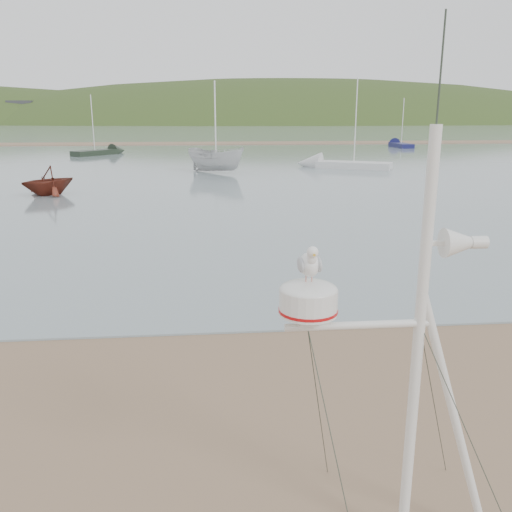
{
  "coord_description": "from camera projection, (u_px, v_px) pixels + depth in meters",
  "views": [
    {
      "loc": [
        1.28,
        -5.99,
        4.27
      ],
      "look_at": [
        1.93,
        1.0,
        2.39
      ],
      "focal_mm": 38.0,
      "sensor_mm": 36.0,
      "label": 1
    }
  ],
  "objects": [
    {
      "name": "sandbar",
      "position": [
        196.0,
        143.0,
        74.07
      ],
      "size": [
        560.0,
        7.0,
        0.07
      ],
      "primitive_type": "cube",
      "color": "brown",
      "rests_on": "water"
    },
    {
      "name": "boat_red",
      "position": [
        47.0,
        167.0,
        28.07
      ],
      "size": [
        2.83,
        2.84,
        2.89
      ],
      "primitive_type": "imported",
      "rotation": [
        0.0,
        0.0,
        -0.79
      ],
      "color": "#5F2215",
      "rests_on": "water"
    },
    {
      "name": "ground",
      "position": [
        109.0,
        465.0,
        6.75
      ],
      "size": [
        560.0,
        560.0,
        0.0
      ],
      "primitive_type": "plane",
      "color": "brown",
      "rests_on": "ground"
    },
    {
      "name": "sailboat_blue_far",
      "position": [
        396.0,
        144.0,
        67.8
      ],
      "size": [
        1.64,
        6.38,
        6.35
      ],
      "color": "#141648",
      "rests_on": "ground"
    },
    {
      "name": "sailboat_dark_mid",
      "position": [
        107.0,
        152.0,
        55.64
      ],
      "size": [
        5.27,
        5.92,
        6.38
      ],
      "color": "black",
      "rests_on": "ground"
    },
    {
      "name": "sailboat_white_near",
      "position": [
        328.0,
        164.0,
        42.32
      ],
      "size": [
        7.4,
        4.94,
        7.32
      ],
      "color": "silver",
      "rests_on": "ground"
    },
    {
      "name": "water",
      "position": [
        199.0,
        129.0,
        133.73
      ],
      "size": [
        560.0,
        256.0,
        0.04
      ],
      "primitive_type": "cube",
      "color": "gray",
      "rests_on": "ground"
    },
    {
      "name": "mast_rig",
      "position": [
        406.0,
        439.0,
        5.2
      ],
      "size": [
        2.24,
        2.39,
        5.06
      ],
      "color": "silver",
      "rests_on": "ground"
    },
    {
      "name": "boat_white",
      "position": [
        216.0,
        138.0,
        38.16
      ],
      "size": [
        2.6,
        2.59,
        4.83
      ],
      "primitive_type": "imported",
      "rotation": [
        0.0,
        0.0,
        0.89
      ],
      "color": "silver",
      "rests_on": "water"
    },
    {
      "name": "hill_ridge",
      "position": [
        245.0,
        168.0,
        239.56
      ],
      "size": [
        620.0,
        180.0,
        80.0
      ],
      "color": "#283A17",
      "rests_on": "ground"
    },
    {
      "name": "far_cottages",
      "position": [
        209.0,
        112.0,
        194.54
      ],
      "size": [
        294.4,
        6.3,
        8.0
      ],
      "color": "beige",
      "rests_on": "ground"
    }
  ]
}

